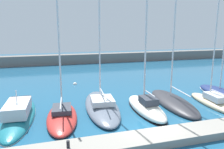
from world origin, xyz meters
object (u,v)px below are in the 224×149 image
Objects in this scene: sailboat_ivory_fifth at (146,107)px; sailboat_charcoal_sixth at (173,101)px; sailboat_red_third at (62,116)px; sailboat_sand_seventh at (213,102)px; dock_bollard at (68,144)px; mooring_buoy_white at (75,84)px; sailboat_slate_fourth at (102,105)px; motorboat_teal_second at (19,116)px.

sailboat_ivory_fifth is 0.77× the size of sailboat_charcoal_sixth.
sailboat_red_third reaches higher than sailboat_sand_seventh.
sailboat_charcoal_sixth is 3.99m from sailboat_sand_seventh.
sailboat_red_third is 5.75m from dock_bollard.
sailboat_red_third is at bearing 92.06° from sailboat_sand_seventh.
sailboat_charcoal_sixth reaches higher than mooring_buoy_white.
sailboat_ivory_fifth reaches higher than dock_bollard.
sailboat_sand_seventh is at bearing -104.79° from sailboat_charcoal_sixth.
sailboat_sand_seventh is 18.42× the size of mooring_buoy_white.
sailboat_ivory_fifth is 32.56× the size of dock_bollard.
sailboat_slate_fourth is at bearing -83.14° from mooring_buoy_white.
dock_bollard is at bearing 157.74° from sailboat_slate_fourth.
sailboat_ivory_fifth is at bearing 35.42° from dock_bollard.
sailboat_red_third is 25.68× the size of dock_bollard.
dock_bollard is (3.48, -6.86, 0.46)m from motorboat_teal_second.
sailboat_slate_fourth reaches higher than sailboat_red_third.
motorboat_teal_second is 3.68m from sailboat_red_third.
sailboat_slate_fourth is 0.94× the size of sailboat_charcoal_sixth.
dock_bollard is at bearing 125.78° from sailboat_charcoal_sixth.
sailboat_sand_seventh is (11.06, -2.12, -0.05)m from sailboat_slate_fourth.
sailboat_slate_fourth is 10.41m from mooring_buoy_white.
sailboat_ivory_fifth reaches higher than sailboat_red_third.
sailboat_ivory_fifth is at bearing 91.92° from sailboat_sand_seventh.
sailboat_slate_fourth reaches higher than sailboat_ivory_fifth.
sailboat_ivory_fifth is 13.15m from mooring_buoy_white.
dock_bollard is (-7.66, -5.45, 0.32)m from sailboat_ivory_fifth.
sailboat_red_third is 12.14m from mooring_buoy_white.
mooring_buoy_white is at bearing 12.61° from sailboat_slate_fourth.
dock_bollard is at bearing 126.90° from sailboat_ivory_fifth.
mooring_buoy_white is 17.80m from dock_bollard.
sailboat_slate_fourth is 1.65× the size of sailboat_sand_seventh.
sailboat_ivory_fifth is 3.68m from sailboat_charcoal_sixth.
sailboat_red_third is 0.61× the size of sailboat_charcoal_sixth.
sailboat_charcoal_sixth is (7.32, -0.73, -0.06)m from sailboat_slate_fourth.
dock_bollard is (-3.86, -7.26, 0.43)m from sailboat_slate_fourth.
sailboat_slate_fourth reaches higher than dock_bollard.
sailboat_slate_fourth is at bearing 83.48° from sailboat_sand_seventh.
sailboat_charcoal_sixth is 12.96m from dock_bollard.
sailboat_sand_seventh is 15.79m from dock_bollard.
motorboat_teal_second is 14.66m from sailboat_charcoal_sixth.
sailboat_slate_fourth is (3.83, 1.53, 0.03)m from sailboat_red_third.
sailboat_charcoal_sixth is 13.99m from mooring_buoy_white.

